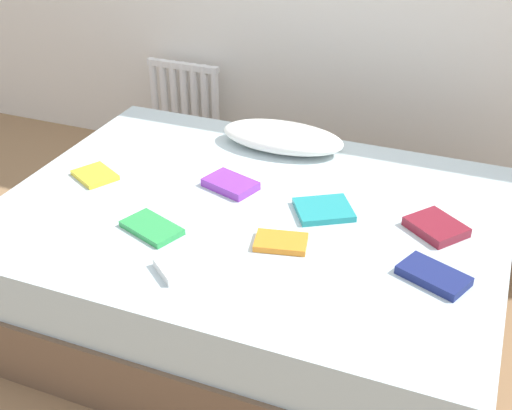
{
  "coord_description": "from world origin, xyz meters",
  "views": [
    {
      "loc": [
        0.84,
        -2.05,
        1.84
      ],
      "look_at": [
        0.0,
        0.05,
        0.48
      ],
      "focal_mm": 45.78,
      "sensor_mm": 36.0,
      "label": 1
    }
  ],
  "objects_px": {
    "textbook_navy": "(434,276)",
    "textbook_maroon": "(436,227)",
    "textbook_white": "(186,265)",
    "textbook_purple": "(231,184)",
    "pillow": "(282,137)",
    "textbook_yellow": "(95,175)",
    "textbook_teal": "(324,210)",
    "textbook_green": "(152,228)",
    "radiator": "(185,102)",
    "bed": "(252,259)",
    "textbook_orange": "(281,242)"
  },
  "relations": [
    {
      "from": "radiator",
      "to": "textbook_orange",
      "type": "relative_size",
      "value": 2.56
    },
    {
      "from": "pillow",
      "to": "textbook_maroon",
      "type": "distance_m",
      "value": 0.9
    },
    {
      "from": "pillow",
      "to": "textbook_orange",
      "type": "relative_size",
      "value": 3.08
    },
    {
      "from": "textbook_white",
      "to": "textbook_yellow",
      "type": "bearing_deg",
      "value": 95.07
    },
    {
      "from": "textbook_teal",
      "to": "textbook_orange",
      "type": "bearing_deg",
      "value": -137.47
    },
    {
      "from": "textbook_white",
      "to": "textbook_green",
      "type": "xyz_separation_m",
      "value": [
        -0.23,
        0.17,
        -0.0
      ]
    },
    {
      "from": "textbook_white",
      "to": "textbook_maroon",
      "type": "distance_m",
      "value": 0.94
    },
    {
      "from": "radiator",
      "to": "textbook_green",
      "type": "relative_size",
      "value": 2.13
    },
    {
      "from": "bed",
      "to": "textbook_white",
      "type": "xyz_separation_m",
      "value": [
        -0.05,
        -0.46,
        0.27
      ]
    },
    {
      "from": "textbook_teal",
      "to": "radiator",
      "type": "bearing_deg",
      "value": 105.1
    },
    {
      "from": "textbook_green",
      "to": "textbook_purple",
      "type": "bearing_deg",
      "value": 91.62
    },
    {
      "from": "radiator",
      "to": "textbook_navy",
      "type": "relative_size",
      "value": 2.14
    },
    {
      "from": "textbook_navy",
      "to": "textbook_maroon",
      "type": "height_order",
      "value": "textbook_maroon"
    },
    {
      "from": "textbook_white",
      "to": "textbook_maroon",
      "type": "height_order",
      "value": "textbook_maroon"
    },
    {
      "from": "pillow",
      "to": "textbook_navy",
      "type": "distance_m",
      "value": 1.11
    },
    {
      "from": "textbook_yellow",
      "to": "textbook_navy",
      "type": "distance_m",
      "value": 1.47
    },
    {
      "from": "textbook_navy",
      "to": "textbook_maroon",
      "type": "distance_m",
      "value": 0.3
    },
    {
      "from": "bed",
      "to": "textbook_navy",
      "type": "distance_m",
      "value": 0.82
    },
    {
      "from": "textbook_white",
      "to": "textbook_green",
      "type": "relative_size",
      "value": 0.82
    },
    {
      "from": "pillow",
      "to": "textbook_green",
      "type": "height_order",
      "value": "pillow"
    },
    {
      "from": "textbook_teal",
      "to": "textbook_navy",
      "type": "xyz_separation_m",
      "value": [
        0.46,
        -0.27,
        0.0
      ]
    },
    {
      "from": "textbook_white",
      "to": "textbook_purple",
      "type": "xyz_separation_m",
      "value": [
        -0.08,
        0.57,
        0.0
      ]
    },
    {
      "from": "textbook_purple",
      "to": "textbook_maroon",
      "type": "xyz_separation_m",
      "value": [
        0.84,
        -0.02,
        0.0
      ]
    },
    {
      "from": "textbook_orange",
      "to": "textbook_maroon",
      "type": "height_order",
      "value": "textbook_maroon"
    },
    {
      "from": "textbook_white",
      "to": "textbook_navy",
      "type": "distance_m",
      "value": 0.83
    },
    {
      "from": "textbook_white",
      "to": "textbook_maroon",
      "type": "xyz_separation_m",
      "value": [
        0.76,
        0.56,
        0.0
      ]
    },
    {
      "from": "textbook_teal",
      "to": "bed",
      "type": "bearing_deg",
      "value": 161.66
    },
    {
      "from": "pillow",
      "to": "textbook_orange",
      "type": "xyz_separation_m",
      "value": [
        0.27,
        -0.75,
        -0.04
      ]
    },
    {
      "from": "radiator",
      "to": "textbook_navy",
      "type": "height_order",
      "value": "radiator"
    },
    {
      "from": "textbook_yellow",
      "to": "textbook_purple",
      "type": "height_order",
      "value": "textbook_purple"
    },
    {
      "from": "textbook_teal",
      "to": "textbook_maroon",
      "type": "xyz_separation_m",
      "value": [
        0.43,
        0.03,
        0.01
      ]
    },
    {
      "from": "textbook_orange",
      "to": "textbook_maroon",
      "type": "distance_m",
      "value": 0.59
    },
    {
      "from": "bed",
      "to": "textbook_maroon",
      "type": "height_order",
      "value": "textbook_maroon"
    },
    {
      "from": "radiator",
      "to": "textbook_yellow",
      "type": "xyz_separation_m",
      "value": [
        0.21,
        -1.22,
        0.15
      ]
    },
    {
      "from": "textbook_green",
      "to": "radiator",
      "type": "bearing_deg",
      "value": 134.17
    },
    {
      "from": "textbook_orange",
      "to": "textbook_white",
      "type": "bearing_deg",
      "value": -147.06
    },
    {
      "from": "textbook_teal",
      "to": "textbook_orange",
      "type": "xyz_separation_m",
      "value": [
        -0.08,
        -0.27,
        -0.0
      ]
    },
    {
      "from": "bed",
      "to": "textbook_orange",
      "type": "height_order",
      "value": "textbook_orange"
    },
    {
      "from": "radiator",
      "to": "textbook_navy",
      "type": "distance_m",
      "value": 2.19
    },
    {
      "from": "textbook_orange",
      "to": "textbook_maroon",
      "type": "bearing_deg",
      "value": 18.44
    },
    {
      "from": "textbook_yellow",
      "to": "textbook_maroon",
      "type": "xyz_separation_m",
      "value": [
        1.42,
        0.11,
        0.01
      ]
    },
    {
      "from": "textbook_purple",
      "to": "textbook_navy",
      "type": "height_order",
      "value": "textbook_purple"
    },
    {
      "from": "textbook_yellow",
      "to": "textbook_navy",
      "type": "bearing_deg",
      "value": 21.59
    },
    {
      "from": "textbook_purple",
      "to": "radiator",
      "type": "bearing_deg",
      "value": 144.11
    },
    {
      "from": "radiator",
      "to": "textbook_green",
      "type": "height_order",
      "value": "radiator"
    },
    {
      "from": "radiator",
      "to": "textbook_teal",
      "type": "height_order",
      "value": "radiator"
    },
    {
      "from": "textbook_orange",
      "to": "radiator",
      "type": "bearing_deg",
      "value": 116.24
    },
    {
      "from": "textbook_teal",
      "to": "textbook_maroon",
      "type": "bearing_deg",
      "value": -27.75
    },
    {
      "from": "textbook_yellow",
      "to": "textbook_maroon",
      "type": "bearing_deg",
      "value": 33.56
    },
    {
      "from": "textbook_white",
      "to": "textbook_green",
      "type": "bearing_deg",
      "value": 92.59
    }
  ]
}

